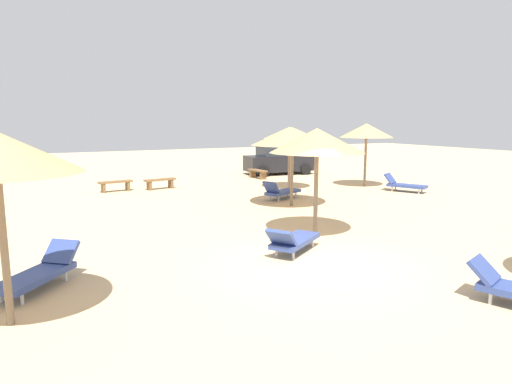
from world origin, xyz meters
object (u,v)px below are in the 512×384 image
at_px(parasol_2, 317,141).
at_px(parasol_4, 366,131).
at_px(lounger_2, 293,240).
at_px(bench_2, 116,184).
at_px(parasol_5, 289,133).
at_px(bench_1, 258,172).
at_px(lounger_1, 40,272).
at_px(parked_car, 278,160).
at_px(lounger_4, 404,185).
at_px(bench_0, 160,182).
at_px(parasol_0, 292,136).
at_px(lounger_0, 281,191).

bearing_deg(parasol_2, parasol_4, 41.44).
xyz_separation_m(lounger_2, bench_2, (-2.12, 11.80, 0.02)).
relative_size(parasol_5, bench_2, 1.89).
distance_m(lounger_2, bench_1, 14.15).
distance_m(parasol_5, bench_2, 8.30).
distance_m(lounger_1, parked_car, 19.31).
bearing_deg(lounger_4, bench_1, 117.81).
height_order(parasol_5, parked_car, parasol_5).
distance_m(parasol_4, bench_0, 10.17).
bearing_deg(lounger_4, parasol_2, -150.43).
relative_size(bench_1, parked_car, 0.37).
xyz_separation_m(parasol_5, lounger_2, (-5.32, -8.89, -2.30)).
bearing_deg(parasol_0, parked_car, 62.78).
height_order(lounger_1, lounger_2, lounger_2).
height_order(lounger_0, parked_car, parked_car).
relative_size(parasol_4, lounger_0, 1.57).
height_order(lounger_1, lounger_4, lounger_4).
relative_size(parasol_0, lounger_2, 1.61).
bearing_deg(parasol_4, parasol_5, 164.81).
xyz_separation_m(lounger_4, bench_0, (-9.65, 5.84, 0.02)).
bearing_deg(bench_2, lounger_1, -106.70).
height_order(parasol_0, parasol_4, parasol_4).
relative_size(lounger_0, parked_car, 0.47).
bearing_deg(parasol_0, bench_1, 71.60).
bearing_deg(lounger_4, lounger_0, 171.72).
xyz_separation_m(lounger_1, lounger_4, (15.11, 5.51, 0.00)).
distance_m(lounger_1, bench_1, 16.99).
relative_size(parasol_0, lounger_1, 1.67).
relative_size(parasol_2, parasol_4, 0.98).
xyz_separation_m(parasol_2, lounger_0, (2.08, 5.43, -2.33)).
height_order(parasol_2, bench_1, parasol_2).
distance_m(parasol_0, lounger_0, 2.71).
bearing_deg(lounger_4, parasol_5, 143.47).
bearing_deg(parked_car, bench_1, -148.31).
height_order(bench_0, bench_1, same).
distance_m(lounger_1, lounger_4, 16.08).
xyz_separation_m(parasol_2, bench_2, (-3.61, 10.59, -2.31)).
bearing_deg(bench_1, bench_0, -167.37).
bearing_deg(bench_0, parasol_5, -26.55).
height_order(parasol_2, parasol_4, parasol_4).
distance_m(parasol_0, lounger_4, 6.75).
relative_size(lounger_0, lounger_2, 1.02).
bearing_deg(parked_car, lounger_0, -119.28).
bearing_deg(bench_1, parasol_5, -96.21).
xyz_separation_m(parasol_5, lounger_0, (-1.75, -2.25, -2.29)).
bearing_deg(lounger_1, bench_1, 48.15).
bearing_deg(parasol_4, lounger_4, -77.02).
bearing_deg(lounger_4, bench_2, 152.65).
bearing_deg(bench_2, lounger_0, -42.19).
bearing_deg(bench_1, parasol_0, -108.40).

